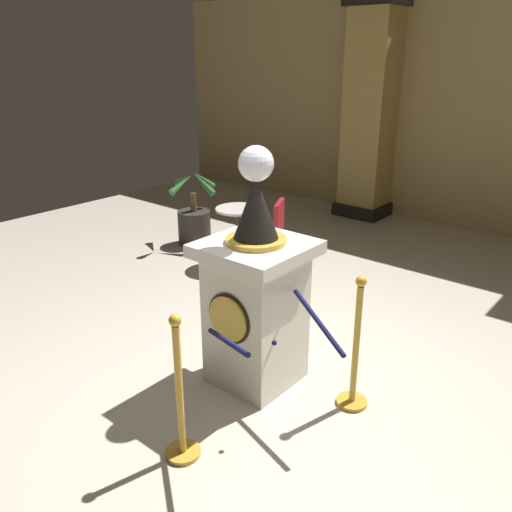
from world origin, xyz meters
The scene contains 10 objects.
ground_plane centered at (0.00, 0.00, 0.00)m, with size 12.27×12.27×0.00m, color beige.
back_wall centered at (0.00, 5.22, 1.74)m, with size 12.27×0.16×3.49m, color tan.
pedestal_clock centered at (-0.20, -0.03, 0.75)m, with size 0.78×0.78×1.93m.
stanchion_near centered at (0.00, -1.04, 0.37)m, with size 0.24×0.24×1.06m.
stanchion_far centered at (0.59, 0.18, 0.38)m, with size 0.24×0.24×1.07m.
velvet_rope centered at (0.30, -0.43, 0.79)m, with size 0.93×0.94×0.22m.
column_left centered at (-1.90, 4.87, 1.66)m, with size 0.82×0.82×3.35m.
potted_palm_left centered at (-3.02, 1.99, 0.33)m, with size 0.80×0.79×1.06m.
cafe_table centered at (-2.02, 1.81, 0.47)m, with size 0.56×0.56×0.74m.
cafe_chair_red centered at (-1.40, 1.69, 0.57)m, with size 0.54×0.54×0.96m.
Camera 1 is at (2.20, -2.90, 2.53)m, focal length 36.93 mm.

